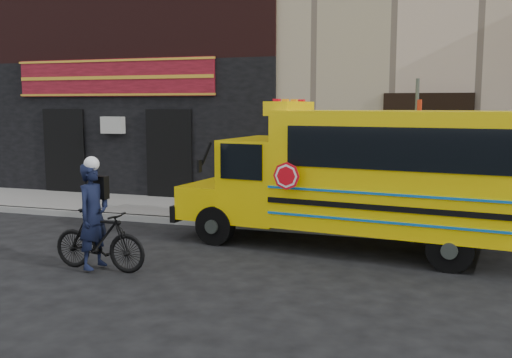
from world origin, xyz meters
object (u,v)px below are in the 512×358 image
at_px(school_bus, 364,174).
at_px(sign_pole, 415,154).
at_px(bicycle, 99,240).
at_px(cyclist, 94,218).

xyz_separation_m(school_bus, sign_pole, (0.94, 0.79, 0.35)).
bearing_deg(bicycle, sign_pole, -52.44).
bearing_deg(school_bus, sign_pole, 40.24).
xyz_separation_m(school_bus, cyclist, (-4.22, -2.95, -0.59)).
distance_m(school_bus, cyclist, 5.19).
bearing_deg(cyclist, school_bus, -47.75).
bearing_deg(sign_pole, cyclist, -144.02).
bearing_deg(cyclist, bicycle, -68.99).
bearing_deg(school_bus, bicycle, -144.69).
distance_m(sign_pole, bicycle, 6.44).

